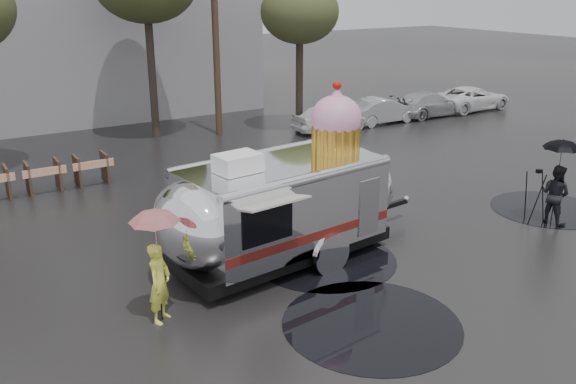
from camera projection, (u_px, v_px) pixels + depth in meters
ground at (385, 270)px, 14.11m from camera, size 120.00×120.00×0.00m
puddles at (419, 260)px, 14.60m from camera, size 11.76×6.32×0.01m
utility_pole at (215, 25)px, 25.09m from camera, size 1.60×0.28×9.00m
tree_right at (300, 13)px, 25.88m from camera, size 3.36×3.36×6.42m
barricade_row at (43, 176)px, 19.18m from camera, size 4.30×0.80×1.00m
parked_cars at (411, 104)px, 29.38m from camera, size 13.20×1.90×1.50m
airstream_trailer at (284, 201)px, 14.21m from camera, size 7.78×3.48×4.20m
person_left at (160, 283)px, 11.75m from camera, size 0.70×0.68×1.63m
umbrella_pink at (155, 229)px, 11.38m from camera, size 1.18×1.18×2.35m
person_right at (555, 194)px, 16.61m from camera, size 0.54×0.84×1.66m
umbrella_black at (561, 154)px, 16.24m from camera, size 1.23×1.23×2.39m
tripod at (536, 191)px, 16.68m from camera, size 0.60×0.62×1.52m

